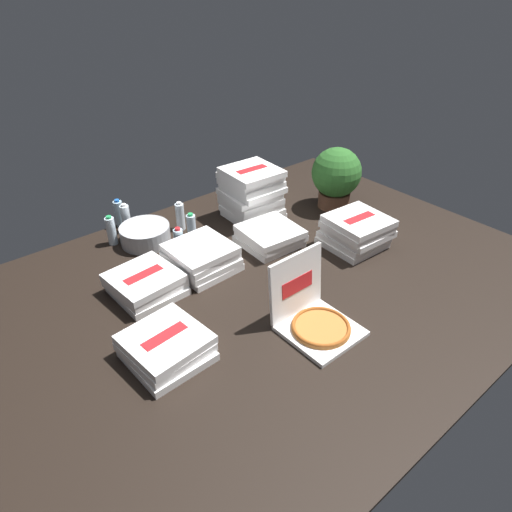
% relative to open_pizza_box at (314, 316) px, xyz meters
% --- Properties ---
extents(ground_plane, '(3.20, 2.40, 0.02)m').
position_rel_open_pizza_box_xyz_m(ground_plane, '(0.09, 0.43, -0.08)').
color(ground_plane, black).
extents(open_pizza_box, '(0.35, 0.39, 0.37)m').
position_rel_open_pizza_box_xyz_m(open_pizza_box, '(0.00, 0.00, 0.00)').
color(open_pizza_box, white).
rests_on(open_pizza_box, ground_plane).
extents(pizza_stack_center_far, '(0.38, 0.38, 0.13)m').
position_rel_open_pizza_box_xyz_m(pizza_stack_center_far, '(-0.51, 0.80, -0.01)').
color(pizza_stack_center_far, white).
rests_on(pizza_stack_center_far, ground_plane).
extents(pizza_stack_right_mid, '(0.38, 0.38, 0.12)m').
position_rel_open_pizza_box_xyz_m(pizza_stack_right_mid, '(0.37, 0.75, -0.01)').
color(pizza_stack_right_mid, white).
rests_on(pizza_stack_right_mid, ground_plane).
extents(pizza_stack_left_far, '(0.38, 0.39, 0.13)m').
position_rel_open_pizza_box_xyz_m(pizza_stack_left_far, '(-0.67, 0.30, -0.01)').
color(pizza_stack_left_far, white).
rests_on(pizza_stack_left_far, ground_plane).
extents(pizza_stack_center_near, '(0.39, 0.39, 0.37)m').
position_rel_open_pizza_box_xyz_m(pizza_stack_center_near, '(0.51, 1.11, 0.11)').
color(pizza_stack_center_near, white).
rests_on(pizza_stack_center_near, ground_plane).
extents(pizza_stack_right_far, '(0.38, 0.38, 0.16)m').
position_rel_open_pizza_box_xyz_m(pizza_stack_right_far, '(-0.13, 0.79, 0.01)').
color(pizza_stack_right_far, white).
rests_on(pizza_stack_right_far, ground_plane).
extents(pizza_stack_right_near, '(0.39, 0.39, 0.21)m').
position_rel_open_pizza_box_xyz_m(pizza_stack_right_near, '(0.78, 0.38, 0.03)').
color(pizza_stack_right_near, white).
rests_on(pizza_stack_right_near, ground_plane).
extents(ice_bucket, '(0.32, 0.32, 0.12)m').
position_rel_open_pizza_box_xyz_m(ice_bucket, '(-0.24, 1.28, -0.01)').
color(ice_bucket, '#B7BABF').
rests_on(ice_bucket, ground_plane).
extents(water_bottle_0, '(0.06, 0.06, 0.20)m').
position_rel_open_pizza_box_xyz_m(water_bottle_0, '(0.00, 1.11, 0.02)').
color(water_bottle_0, silver).
rests_on(water_bottle_0, ground_plane).
extents(water_bottle_1, '(0.06, 0.06, 0.20)m').
position_rel_open_pizza_box_xyz_m(water_bottle_1, '(-0.27, 1.51, 0.02)').
color(water_bottle_1, white).
rests_on(water_bottle_1, ground_plane).
extents(water_bottle_2, '(0.06, 0.06, 0.20)m').
position_rel_open_pizza_box_xyz_m(water_bottle_2, '(0.03, 1.29, 0.02)').
color(water_bottle_2, white).
rests_on(water_bottle_2, ground_plane).
extents(water_bottle_3, '(0.06, 0.06, 0.20)m').
position_rel_open_pizza_box_xyz_m(water_bottle_3, '(-0.16, 1.00, 0.02)').
color(water_bottle_3, silver).
rests_on(water_bottle_3, ground_plane).
extents(water_bottle_4, '(0.06, 0.06, 0.20)m').
position_rel_open_pizza_box_xyz_m(water_bottle_4, '(-0.27, 1.60, 0.02)').
color(water_bottle_4, silver).
rests_on(water_bottle_4, ground_plane).
extents(water_bottle_5, '(0.06, 0.06, 0.20)m').
position_rel_open_pizza_box_xyz_m(water_bottle_5, '(-0.42, 1.41, 0.02)').
color(water_bottle_5, silver).
rests_on(water_bottle_5, ground_plane).
extents(potted_plant, '(0.36, 0.36, 0.45)m').
position_rel_open_pizza_box_xyz_m(potted_plant, '(1.09, 0.85, 0.17)').
color(potted_plant, '#513323').
rests_on(potted_plant, ground_plane).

